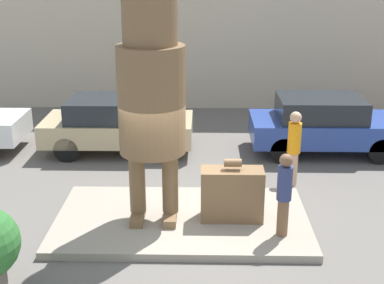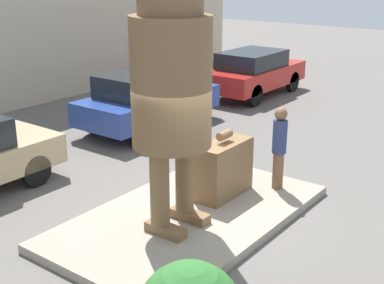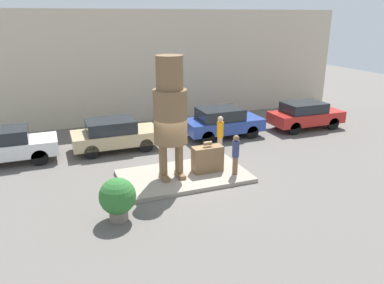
{
  "view_description": "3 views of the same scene",
  "coord_description": "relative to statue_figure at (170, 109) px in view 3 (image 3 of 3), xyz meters",
  "views": [
    {
      "loc": [
        0.4,
        -9.65,
        5.07
      ],
      "look_at": [
        0.2,
        -0.01,
        1.75
      ],
      "focal_mm": 50.0,
      "sensor_mm": 36.0,
      "label": 1
    },
    {
      "loc": [
        -6.77,
        -5.18,
        4.34
      ],
      "look_at": [
        0.08,
        0.01,
        1.44
      ],
      "focal_mm": 50.0,
      "sensor_mm": 36.0,
      "label": 2
    },
    {
      "loc": [
        -4.64,
        -12.86,
        6.15
      ],
      "look_at": [
        0.27,
        -0.18,
        1.53
      ],
      "focal_mm": 35.0,
      "sensor_mm": 36.0,
      "label": 3
    }
  ],
  "objects": [
    {
      "name": "parked_car_red",
      "position": [
        9.3,
        4.02,
        -2.06
      ],
      "size": [
        4.15,
        1.74,
        1.53
      ],
      "color": "#B2231E",
      "rests_on": "ground_plane"
    },
    {
      "name": "parked_car_white",
      "position": [
        -6.15,
        4.31,
        -2.06
      ],
      "size": [
        4.2,
        1.71,
        1.55
      ],
      "color": "silver",
      "rests_on": "ground_plane"
    },
    {
      "name": "giant_suitcase",
      "position": [
        1.53,
        0.02,
        -2.2
      ],
      "size": [
        1.23,
        0.53,
        1.27
      ],
      "color": "brown",
      "rests_on": "pedestal"
    },
    {
      "name": "statue_figure",
      "position": [
        0.0,
        0.0,
        0.0
      ],
      "size": [
        1.26,
        1.26,
        4.66
      ],
      "color": "brown",
      "rests_on": "pedestal"
    },
    {
      "name": "tourist",
      "position": [
        2.45,
        -0.63,
        -1.84
      ],
      "size": [
        0.27,
        0.27,
        1.62
      ],
      "color": "brown",
      "rests_on": "pedestal"
    },
    {
      "name": "parked_car_blue",
      "position": [
        4.26,
        4.35,
        -2.06
      ],
      "size": [
        4.09,
        1.86,
        1.56
      ],
      "color": "#284293",
      "rests_on": "ground_plane"
    },
    {
      "name": "ground_plane",
      "position": [
        0.55,
        0.07,
        -2.88
      ],
      "size": [
        60.0,
        60.0,
        0.0
      ],
      "primitive_type": "plane",
      "color": "#605B56"
    },
    {
      "name": "pedestal",
      "position": [
        0.55,
        0.07,
        -2.81
      ],
      "size": [
        5.05,
        2.91,
        0.16
      ],
      "color": "gray",
      "rests_on": "ground_plane"
    },
    {
      "name": "worker_hivis",
      "position": [
        3.06,
        2.09,
        -1.9
      ],
      "size": [
        0.3,
        0.3,
        1.79
      ],
      "color": "tan",
      "rests_on": "ground_plane"
    },
    {
      "name": "parked_car_tan",
      "position": [
        -1.42,
        4.34,
        -2.09
      ],
      "size": [
        4.05,
        1.85,
        1.51
      ],
      "color": "tan",
      "rests_on": "ground_plane"
    },
    {
      "name": "building_backdrop",
      "position": [
        0.55,
        9.17,
        0.36
      ],
      "size": [
        28.0,
        0.6,
        6.49
      ],
      "color": "beige",
      "rests_on": "ground_plane"
    },
    {
      "name": "planter_pot",
      "position": [
        -2.49,
        -2.25,
        -2.09
      ],
      "size": [
        1.15,
        1.15,
        1.42
      ],
      "color": "#70665B",
      "rests_on": "ground_plane"
    }
  ]
}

